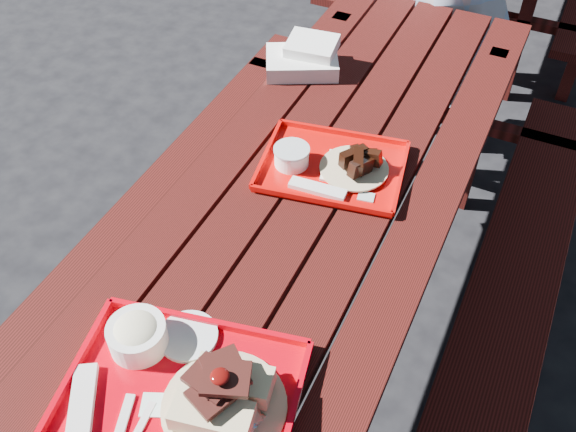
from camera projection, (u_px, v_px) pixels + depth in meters
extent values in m
plane|color=black|center=(306.00, 349.00, 2.28)|extent=(60.00, 60.00, 0.00)
cube|color=#420E0C|center=(216.00, 172.00, 1.85)|extent=(0.14, 2.40, 0.04)
cube|color=#420E0C|center=(263.00, 187.00, 1.80)|extent=(0.14, 2.40, 0.04)
cube|color=#420E0C|center=(311.00, 203.00, 1.76)|extent=(0.14, 2.40, 0.04)
cube|color=#420E0C|center=(363.00, 220.00, 1.71)|extent=(0.14, 2.40, 0.04)
cube|color=#420E0C|center=(417.00, 238.00, 1.67)|extent=(0.14, 2.40, 0.04)
cube|color=#420E0C|center=(151.00, 215.00, 2.15)|extent=(0.25, 2.40, 0.04)
cube|color=#420E0C|center=(265.00, 127.00, 2.83)|extent=(0.06, 0.06, 0.42)
cube|color=#420E0C|center=(497.00, 341.00, 1.80)|extent=(0.25, 2.40, 0.04)
cube|color=#420E0C|center=(532.00, 206.00, 2.49)|extent=(0.06, 0.06, 0.42)
cube|color=#420E0C|center=(336.00, 98.00, 2.71)|extent=(0.06, 0.06, 0.75)
cube|color=#420E0C|center=(477.00, 136.00, 2.53)|extent=(0.06, 0.06, 0.75)
cube|color=#420E0C|center=(406.00, 105.00, 2.58)|extent=(1.40, 0.06, 0.04)
cube|color=#420E0C|center=(357.00, 14.00, 3.54)|extent=(0.06, 0.06, 0.42)
cube|color=#420E0C|center=(574.00, 63.00, 3.19)|extent=(0.06, 0.06, 0.42)
cube|color=#420E0C|center=(402.00, 6.00, 3.26)|extent=(0.06, 0.06, 0.75)
cube|color=#420E0C|center=(521.00, 32.00, 3.08)|extent=(0.06, 0.06, 0.75)
cube|color=#420E0C|center=(462.00, 8.00, 3.13)|extent=(1.40, 0.06, 0.04)
cube|color=#CC000E|center=(180.00, 398.00, 1.32)|extent=(0.53, 0.45, 0.01)
cube|color=#CC000E|center=(208.00, 322.00, 1.43)|extent=(0.46, 0.11, 0.02)
cube|color=#CC000E|center=(291.00, 420.00, 1.27)|extent=(0.08, 0.36, 0.02)
cube|color=#CC000E|center=(74.00, 369.00, 1.35)|extent=(0.08, 0.36, 0.02)
cylinder|color=tan|center=(224.00, 406.00, 1.30)|extent=(0.26, 0.26, 0.01)
cube|color=beige|center=(212.00, 416.00, 1.25)|extent=(0.17, 0.11, 0.05)
cube|color=beige|center=(233.00, 380.00, 1.30)|extent=(0.17, 0.11, 0.05)
ellipsoid|color=#4D0806|center=(219.00, 373.00, 1.21)|extent=(0.04, 0.04, 0.02)
cylinder|color=white|center=(138.00, 336.00, 1.38)|extent=(0.13, 0.13, 0.06)
ellipsoid|color=beige|center=(136.00, 331.00, 1.37)|extent=(0.11, 0.11, 0.05)
cylinder|color=white|center=(188.00, 336.00, 1.41)|extent=(0.13, 0.13, 0.01)
cube|color=silver|center=(81.00, 413.00, 1.28)|extent=(0.15, 0.21, 0.02)
cube|color=white|center=(154.00, 405.00, 1.30)|extent=(0.07, 0.07, 0.00)
cube|color=red|center=(332.00, 168.00, 1.82)|extent=(0.44, 0.36, 0.01)
cube|color=red|center=(343.00, 133.00, 1.91)|extent=(0.39, 0.08, 0.02)
cube|color=red|center=(320.00, 200.00, 1.71)|extent=(0.39, 0.08, 0.02)
cube|color=red|center=(401.00, 177.00, 1.78)|extent=(0.06, 0.30, 0.02)
cube|color=red|center=(267.00, 153.00, 1.85)|extent=(0.06, 0.30, 0.02)
cube|color=white|center=(348.00, 169.00, 1.81)|extent=(0.15, 0.15, 0.01)
cylinder|color=#D0B88B|center=(354.00, 168.00, 1.80)|extent=(0.19, 0.19, 0.01)
cylinder|color=white|center=(292.00, 157.00, 1.81)|extent=(0.10, 0.10, 0.05)
cylinder|color=silver|center=(292.00, 149.00, 1.79)|extent=(0.10, 0.10, 0.01)
cube|color=white|center=(318.00, 189.00, 1.75)|extent=(0.16, 0.05, 0.01)
cube|color=#B3CAC4|center=(366.00, 197.00, 1.73)|extent=(0.05, 0.04, 0.00)
cube|color=white|center=(302.00, 63.00, 2.16)|extent=(0.29, 0.26, 0.05)
cube|color=white|center=(312.00, 47.00, 2.14)|extent=(0.18, 0.15, 0.04)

